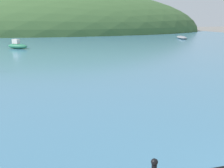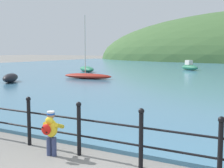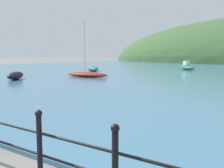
% 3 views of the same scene
% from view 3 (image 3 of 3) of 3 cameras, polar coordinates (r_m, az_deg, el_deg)
% --- Properties ---
extents(iron_railing, '(7.64, 0.12, 1.21)m').
position_cam_3_polar(iron_railing, '(5.16, -20.97, -10.38)').
color(iron_railing, black).
rests_on(iron_railing, ground).
extents(boat_green_fishing, '(2.05, 2.55, 0.60)m').
position_cam_3_polar(boat_green_fishing, '(21.61, -20.27, 1.73)').
color(boat_green_fishing, black).
rests_on(boat_green_fishing, water).
extents(boat_far_right, '(4.13, 1.58, 4.85)m').
position_cam_3_polar(boat_far_right, '(22.53, -5.49, 2.13)').
color(boat_far_right, maroon).
rests_on(boat_far_right, water).
extents(boat_blue_hull, '(2.68, 2.41, 1.08)m').
position_cam_3_polar(boat_blue_hull, '(33.00, 16.03, 3.55)').
color(boat_blue_hull, '#287551').
rests_on(boat_blue_hull, water).
extents(boat_nearest_quay, '(3.35, 3.07, 0.55)m').
position_cam_3_polar(boat_nearest_quay, '(30.19, -4.18, 3.38)').
color(boat_nearest_quay, '#287551').
rests_on(boat_nearest_quay, water).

